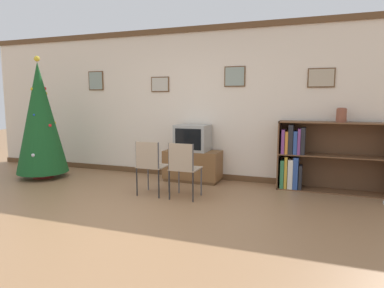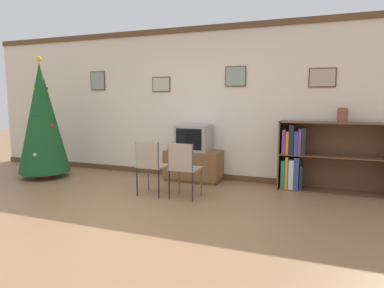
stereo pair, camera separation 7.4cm
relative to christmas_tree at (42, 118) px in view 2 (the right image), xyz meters
name	(u,v)px [view 2 (the right image)]	position (x,y,z in m)	size (l,w,h in m)	color
ground_plane	(119,223)	(2.62, -1.57, -1.09)	(24.00, 24.00, 0.00)	#936B47
wall_back	(197,104)	(2.62, 1.02, 0.26)	(9.17, 0.11, 2.70)	silver
christmas_tree	(42,118)	(0.00, 0.00, 0.00)	(0.90, 0.90, 2.19)	maroon
tv_console	(193,166)	(2.68, 0.71, -0.82)	(0.97, 0.48, 0.54)	brown
television	(193,138)	(2.68, 0.71, -0.33)	(0.56, 0.47, 0.45)	#9E9E99
folding_chair_left	(150,164)	(2.41, -0.40, -0.62)	(0.40, 0.40, 0.82)	tan
folding_chair_right	(183,167)	(2.94, -0.40, -0.62)	(0.40, 0.40, 0.82)	tan
bookshelf	(314,157)	(4.66, 0.78, -0.56)	(1.63, 0.36, 1.09)	brown
vase	(343,115)	(5.04, 0.78, 0.11)	(0.15, 0.15, 0.22)	brown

